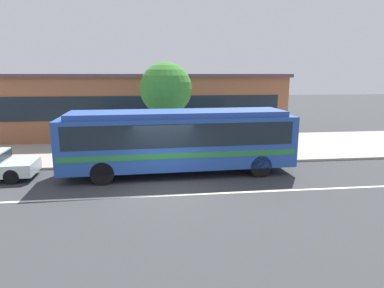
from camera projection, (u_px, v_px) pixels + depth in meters
The scene contains 10 objects.
ground_plane at pixel (165, 189), 13.73m from camera, with size 120.00×120.00×0.00m, color #37393B.
sidewalk_slab at pixel (160, 148), 20.93m from camera, with size 60.00×8.00×0.12m, color #A49A92.
lane_stripe_center at pixel (166, 195), 12.95m from camera, with size 56.00×0.16×0.01m, color silver.
transit_bus at pixel (179, 138), 15.48m from camera, with size 10.63×2.93×2.95m.
pedestrian_waiting_near_sign at pixel (175, 140), 17.94m from camera, with size 0.37×0.37×1.76m.
pedestrian_walking_along_curb at pixel (155, 144), 17.34m from camera, with size 0.45×0.45×1.62m.
pedestrian_standing_by_tree at pixel (188, 141), 17.83m from camera, with size 0.46×0.46×1.71m.
bus_stop_sign at pixel (268, 131), 17.76m from camera, with size 0.08×0.44×2.32m.
street_tree_near_stop at pixel (166, 89), 18.92m from camera, with size 2.95×2.95×5.12m.
station_building at pixel (144, 104), 25.92m from camera, with size 20.46×7.91×4.59m.
Camera 1 is at (-0.49, -13.10, 4.58)m, focal length 31.51 mm.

